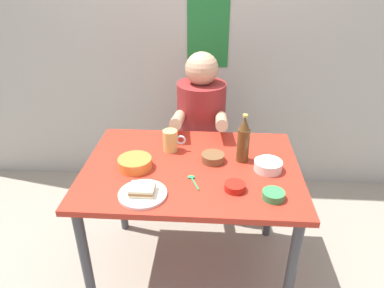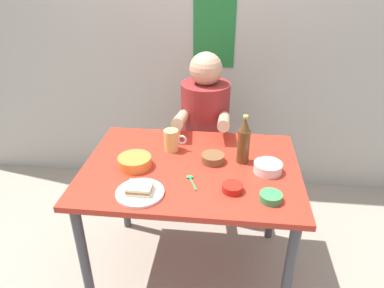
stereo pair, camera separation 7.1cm
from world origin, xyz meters
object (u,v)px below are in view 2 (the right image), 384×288
(plate_orange, at_px, (140,193))
(sandwich, at_px, (140,188))
(sambal_bowl_red, at_px, (232,188))
(person_seated, at_px, (205,114))
(stool, at_px, (204,166))
(beer_bottle, at_px, (244,141))
(beer_mug, at_px, (172,140))
(dining_table, at_px, (191,181))

(plate_orange, relative_size, sandwich, 2.00)
(plate_orange, bearing_deg, sambal_bowl_red, 9.48)
(person_seated, height_order, sandwich, person_seated)
(sambal_bowl_red, bearing_deg, person_seated, 103.08)
(stool, distance_m, beer_bottle, 0.79)
(plate_orange, height_order, beer_mug, beer_mug)
(sandwich, bearing_deg, plate_orange, 180.00)
(plate_orange, height_order, beer_bottle, beer_bottle)
(person_seated, height_order, beer_bottle, person_seated)
(stool, distance_m, sandwich, 1.02)
(dining_table, bearing_deg, stool, 87.85)
(dining_table, relative_size, beer_bottle, 4.20)
(beer_mug, relative_size, sambal_bowl_red, 1.31)
(plate_orange, xyz_separation_m, beer_mug, (0.08, 0.42, 0.05))
(dining_table, relative_size, beer_mug, 8.73)
(stool, height_order, plate_orange, plate_orange)
(sandwich, bearing_deg, dining_table, 52.80)
(sandwich, xyz_separation_m, sambal_bowl_red, (0.41, 0.07, -0.01))
(sandwich, height_order, sambal_bowl_red, sandwich)
(dining_table, bearing_deg, beer_mug, 128.55)
(beer_bottle, bearing_deg, plate_orange, -143.95)
(person_seated, xyz_separation_m, beer_bottle, (0.24, -0.55, 0.09))
(beer_bottle, height_order, sambal_bowl_red, beer_bottle)
(plate_orange, relative_size, sambal_bowl_red, 2.29)
(beer_mug, bearing_deg, sambal_bowl_red, -46.22)
(sambal_bowl_red, bearing_deg, plate_orange, -170.52)
(beer_mug, distance_m, beer_bottle, 0.40)
(sandwich, xyz_separation_m, beer_mug, (0.08, 0.42, 0.03))
(dining_table, distance_m, person_seated, 0.63)
(stool, bearing_deg, dining_table, -92.15)
(sandwich, height_order, beer_mug, beer_mug)
(dining_table, xyz_separation_m, plate_orange, (-0.20, -0.27, 0.10))
(dining_table, height_order, sandwich, sandwich)
(dining_table, bearing_deg, sambal_bowl_red, -42.64)
(sambal_bowl_red, bearing_deg, dining_table, 137.36)
(person_seated, bearing_deg, sandwich, -104.28)
(stool, bearing_deg, beer_bottle, -66.87)
(sandwich, distance_m, beer_mug, 0.43)
(sandwich, xyz_separation_m, beer_bottle, (0.46, 0.34, 0.09))
(dining_table, relative_size, person_seated, 1.53)
(dining_table, xyz_separation_m, beer_bottle, (0.26, 0.07, 0.21))
(plate_orange, distance_m, beer_mug, 0.43)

